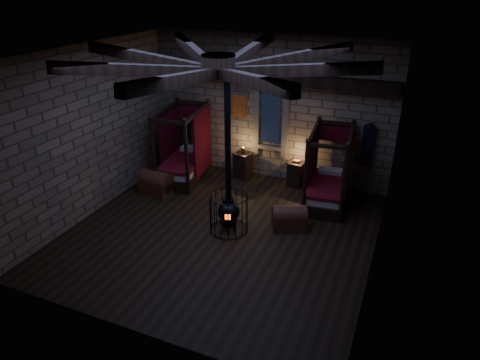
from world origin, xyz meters
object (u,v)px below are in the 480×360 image
at_px(bed_left, 185,161).
at_px(stove, 229,209).
at_px(trunk_left, 156,183).
at_px(bed_right, 327,185).
at_px(trunk_right, 289,218).

relative_size(bed_left, stove, 0.54).
height_order(bed_left, trunk_left, bed_left).
height_order(trunk_left, stove, stove).
bearing_deg(bed_right, trunk_right, -113.72).
bearing_deg(stove, bed_right, 32.54).
xyz_separation_m(bed_left, trunk_left, (-0.26, -1.20, -0.24)).
distance_m(trunk_left, trunk_right, 4.04).
bearing_deg(bed_left, stove, -51.05).
distance_m(bed_right, stove, 2.99).
height_order(bed_right, stove, stove).
bearing_deg(bed_left, trunk_left, -110.77).
xyz_separation_m(trunk_left, stove, (2.72, -1.04, 0.30)).
xyz_separation_m(bed_right, trunk_right, (-0.55, -1.67, -0.24)).
bearing_deg(trunk_right, trunk_left, 150.06).
distance_m(bed_left, trunk_right, 4.09).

